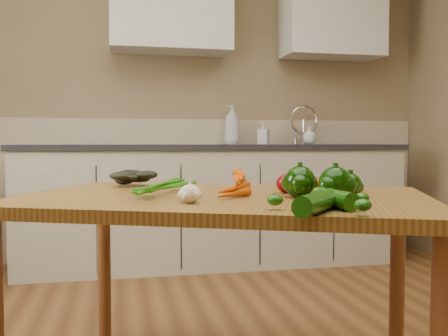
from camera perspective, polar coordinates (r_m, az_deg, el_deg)
name	(u,v)px	position (r m, az deg, el deg)	size (l,w,h in m)	color
room	(263,46)	(1.76, 4.51, 13.76)	(4.04, 5.04, 2.64)	brown
counter_run	(215,203)	(3.77, -1.04, -4.04)	(2.84, 0.64, 1.14)	#B5B097
upper_cabinets	(250,9)	(4.06, 2.94, 17.69)	(2.15, 0.35, 0.70)	silver
table	(225,218)	(1.73, 0.06, -5.79)	(1.61, 1.35, 0.74)	olive
soap_bottle_a	(232,125)	(3.92, 0.92, 4.98)	(0.12, 0.12, 0.31)	silver
soap_bottle_b	(264,133)	(3.94, 4.56, 4.00)	(0.08, 0.08, 0.18)	silver
soap_bottle_c	(309,135)	(4.01, 9.73, 3.73)	(0.11, 0.11, 0.15)	silver
carrot_bunch	(213,185)	(1.72, -1.22, -1.96)	(0.26, 0.20, 0.07)	#C74B04
leafy_greens	(136,175)	(2.08, -10.07, -0.74)	(0.20, 0.18, 0.10)	black
garlic_bulb	(190,194)	(1.50, -3.92, -2.95)	(0.07, 0.07, 0.06)	white
pepper_a	(300,182)	(1.66, 8.67, -1.59)	(0.10, 0.10, 0.10)	black
pepper_b	(350,186)	(1.68, 14.23, -1.99)	(0.08, 0.08, 0.08)	black
pepper_c	(335,184)	(1.59, 12.59, -1.79)	(0.10, 0.10, 0.10)	black
tomato_a	(287,183)	(1.80, 7.19, -1.76)	(0.07, 0.07, 0.07)	#7F020A
tomato_b	(326,183)	(1.87, 11.58, -1.70)	(0.07, 0.07, 0.06)	#DA3F05
tomato_c	(333,184)	(1.81, 12.32, -1.78)	(0.07, 0.07, 0.07)	#DA3F05
zucchini_a	(334,199)	(1.42, 12.48, -3.45)	(0.05, 0.05, 0.18)	#104106
zucchini_b	(317,202)	(1.31, 10.58, -3.88)	(0.06, 0.06, 0.23)	#104106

